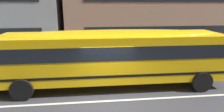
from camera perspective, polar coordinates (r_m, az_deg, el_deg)
ground_plane at (r=9.32m, az=-0.84°, el=-13.11°), size 400.00×400.00×0.00m
sidewalk_far at (r=15.99m, az=-3.32°, el=-0.90°), size 120.00×3.00×0.01m
lane_centreline at (r=9.32m, az=-0.84°, el=-13.09°), size 110.00×0.16×0.01m
school_bus at (r=10.40m, az=-1.09°, el=0.71°), size 13.71×3.26×3.06m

